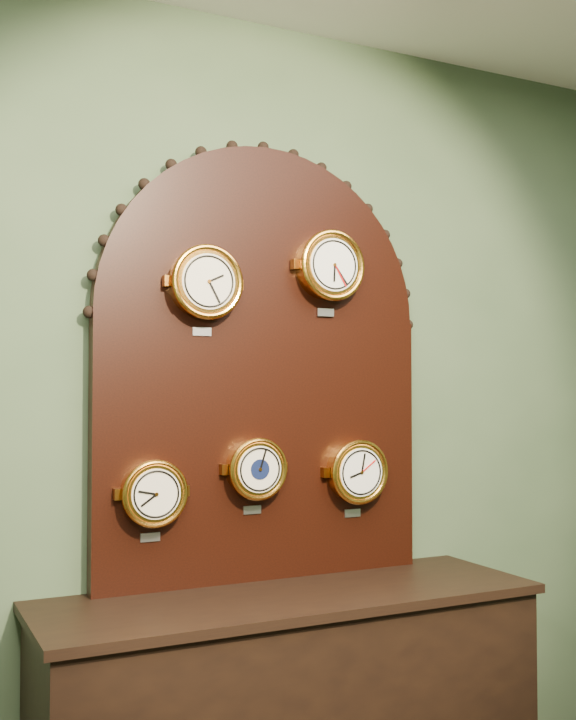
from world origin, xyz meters
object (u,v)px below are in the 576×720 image
display_board (263,349)px  roman_clock (206,283)px  barometer (256,469)px  tide_clock (357,472)px  hygrometer (153,493)px  arabic_clock (330,266)px

display_board → roman_clock: (-0.24, -0.07, 0.21)m
barometer → tide_clock: bearing=-0.1°
display_board → hygrometer: bearing=-170.9°
display_board → hygrometer: display_board is taller
barometer → tide_clock: (0.39, -0.00, -0.03)m
arabic_clock → hygrometer: 1.00m
display_board → roman_clock: 0.32m
display_board → arabic_clock: size_ratio=5.04×
arabic_clock → hygrometer: bearing=179.9°
arabic_clock → tide_clock: bearing=0.3°
roman_clock → hygrometer: 0.70m
arabic_clock → tide_clock: arabic_clock is taller
display_board → barometer: 0.42m
hygrometer → barometer: 0.36m
barometer → tide_clock: barometer is taller
arabic_clock → hygrometer: arabic_clock is taller
roman_clock → hygrometer: roman_clock is taller
arabic_clock → tide_clock: (0.11, 0.00, -0.73)m
roman_clock → arabic_clock: size_ratio=0.98×
arabic_clock → tide_clock: size_ratio=1.08×
arabic_clock → roman_clock: bearing=180.0°
display_board → arabic_clock: bearing=-16.2°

